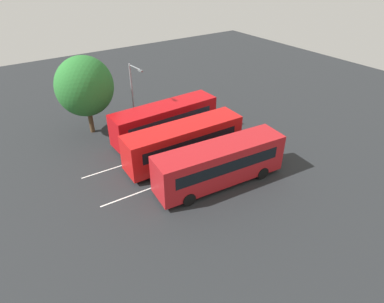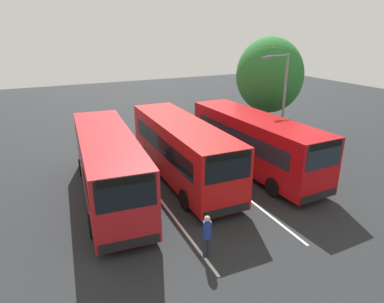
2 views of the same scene
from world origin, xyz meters
TOP-DOWN VIEW (x-y plane):
  - ground_plane at (0.00, 0.00)m, footprint 75.66×75.66m
  - bus_far_left at (0.59, -4.22)m, footprint 10.44×3.45m
  - bus_center_left at (0.10, -0.05)m, footprint 10.33×2.90m
  - bus_center_right at (0.82, 4.27)m, footprint 10.30×2.80m
  - pedestrian at (6.92, -2.17)m, footprint 0.40×0.40m
  - street_lamp at (-0.74, 7.39)m, footprint 0.39×2.19m
  - depot_tree at (-4.60, 9.34)m, footprint 5.31×4.78m
  - lane_stripe_outer_left at (0.00, -2.02)m, footprint 16.14×0.69m
  - lane_stripe_inner_left at (0.00, 2.02)m, footprint 16.14×0.69m

SIDE VIEW (x-z plane):
  - ground_plane at x=0.00m, z-range 0.00..0.00m
  - lane_stripe_outer_left at x=0.00m, z-range 0.00..0.01m
  - lane_stripe_inner_left at x=0.00m, z-range 0.00..0.01m
  - pedestrian at x=6.92m, z-range 0.16..1.90m
  - bus_far_left at x=0.59m, z-range 0.16..3.45m
  - bus_center_left at x=0.10m, z-range 0.16..3.45m
  - bus_center_right at x=0.82m, z-range 0.16..3.45m
  - street_lamp at x=-0.74m, z-range 0.53..7.08m
  - depot_tree at x=-4.60m, z-range 0.93..8.41m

